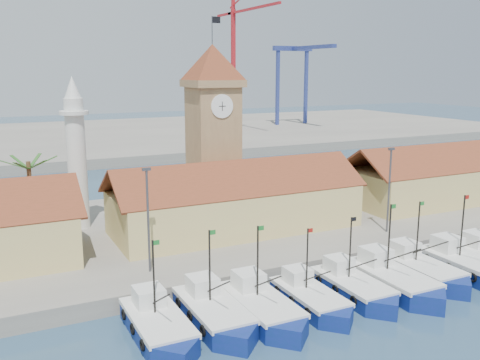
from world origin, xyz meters
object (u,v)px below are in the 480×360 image
clock_tower (213,127)px  boat_0 (159,328)px  boat_5 (394,282)px  minaret (76,153)px

clock_tower → boat_0: bearing=-121.6°
boat_0 → boat_5: boat_5 is taller
boat_0 → minaret: (-1.00, 24.77, 8.98)m
boat_0 → boat_5: bearing=-2.7°
minaret → boat_5: bearing=-50.3°
boat_0 → minaret: bearing=92.3°
boat_0 → minaret: size_ratio=0.59×
boat_5 → boat_0: bearing=177.3°
minaret → clock_tower: bearing=-7.6°
boat_0 → boat_5: size_ratio=0.93×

